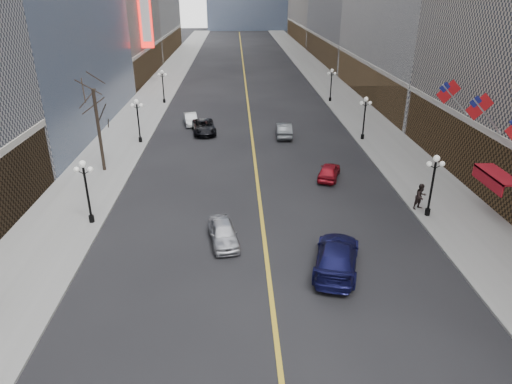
{
  "coord_description": "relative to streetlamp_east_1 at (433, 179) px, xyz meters",
  "views": [
    {
      "loc": [
        -1.68,
        1.57,
        14.95
      ],
      "look_at": [
        -0.84,
        20.66,
        6.39
      ],
      "focal_mm": 32.0,
      "sensor_mm": 36.0,
      "label": 1
    }
  ],
  "objects": [
    {
      "name": "car_nb_mid",
      "position": [
        -18.91,
        25.02,
        -2.24
      ],
      "size": [
        2.09,
        4.19,
        1.32
      ],
      "primitive_type": "imported",
      "rotation": [
        0.0,
        0.0,
        0.18
      ],
      "color": "silver",
      "rests_on": "ground"
    },
    {
      "name": "streetlamp_east_3",
      "position": [
        0.0,
        36.0,
        0.0
      ],
      "size": [
        1.26,
        0.44,
        4.52
      ],
      "color": "black",
      "rests_on": "sidewalk_east"
    },
    {
      "name": "flag_5",
      "position": [
        3.51,
        7.0,
        4.39
      ],
      "size": [
        2.87,
        0.12,
        2.87
      ],
      "color": "#B2B2B7",
      "rests_on": "ground"
    },
    {
      "name": "streetlamp_east_1",
      "position": [
        0.0,
        0.0,
        0.0
      ],
      "size": [
        1.26,
        0.44,
        4.52
      ],
      "color": "black",
      "rests_on": "sidewalk_east"
    },
    {
      "name": "streetlamp_west_1",
      "position": [
        -23.6,
        0.0,
        0.0
      ],
      "size": [
        1.26,
        0.44,
        4.52
      ],
      "color": "black",
      "rests_on": "sidewalk_west"
    },
    {
      "name": "car_sb_far",
      "position": [
        -8.27,
        19.73,
        -2.14
      ],
      "size": [
        1.88,
        4.72,
        1.53
      ],
      "primitive_type": "imported",
      "rotation": [
        0.0,
        0.0,
        3.08
      ],
      "color": "#505558",
      "rests_on": "ground"
    },
    {
      "name": "car_nb_near",
      "position": [
        -14.45,
        -2.95,
        -2.19
      ],
      "size": [
        2.37,
        4.41,
        1.43
      ],
      "primitive_type": "imported",
      "rotation": [
        0.0,
        0.0,
        0.17
      ],
      "color": "#B1B2B9",
      "rests_on": "ground"
    },
    {
      "name": "car_sb_mid",
      "position": [
        -5.64,
        7.48,
        -2.23
      ],
      "size": [
        2.81,
        4.26,
        1.35
      ],
      "primitive_type": "imported",
      "rotation": [
        0.0,
        0.0,
        2.81
      ],
      "color": "maroon",
      "rests_on": "ground"
    },
    {
      "name": "awning_c",
      "position": [
        4.3,
        -0.0,
        0.18
      ],
      "size": [
        1.4,
        4.0,
        0.93
      ],
      "color": "maroon",
      "rests_on": "ground"
    },
    {
      "name": "streetlamp_west_3",
      "position": [
        -23.6,
        36.0,
        0.0
      ],
      "size": [
        1.26,
        0.44,
        4.52
      ],
      "color": "black",
      "rests_on": "sidewalk_west"
    },
    {
      "name": "sidewalk_east",
      "position": [
        2.2,
        40.0,
        -2.83
      ],
      "size": [
        6.0,
        230.0,
        0.15
      ],
      "primitive_type": "cube",
      "color": "gray",
      "rests_on": "ground"
    },
    {
      "name": "streetlamp_east_2",
      "position": [
        0.0,
        18.0,
        0.0
      ],
      "size": [
        1.26,
        0.44,
        4.52
      ],
      "color": "black",
      "rests_on": "sidewalk_east"
    },
    {
      "name": "ped_east_walk",
      "position": [
        -0.2,
        1.05,
        -1.77
      ],
      "size": [
        1.08,
        0.84,
        1.96
      ],
      "primitive_type": "imported",
      "rotation": [
        0.0,
        0.0,
        0.39
      ],
      "color": "black",
      "rests_on": "sidewalk_east"
    },
    {
      "name": "tree_west_far",
      "position": [
        -25.3,
        10.0,
        3.34
      ],
      "size": [
        3.6,
        3.6,
        7.92
      ],
      "color": "#2D231C",
      "rests_on": "sidewalk_west"
    },
    {
      "name": "car_sb_near",
      "position": [
        -7.85,
        -6.25,
        -2.05
      ],
      "size": [
        3.88,
        6.31,
        1.71
      ],
      "primitive_type": "imported",
      "rotation": [
        0.0,
        0.0,
        2.87
      ],
      "color": "#131347",
      "rests_on": "ground"
    },
    {
      "name": "sidewalk_west",
      "position": [
        -25.8,
        40.0,
        -2.83
      ],
      "size": [
        6.0,
        230.0,
        0.15
      ],
      "primitive_type": "cube",
      "color": "gray",
      "rests_on": "ground"
    },
    {
      "name": "streetlamp_west_2",
      "position": [
        -23.6,
        18.0,
        0.0
      ],
      "size": [
        1.26,
        0.44,
        4.52
      ],
      "color": "black",
      "rests_on": "sidewalk_west"
    },
    {
      "name": "lane_line",
      "position": [
        -11.8,
        50.0,
        -2.89
      ],
      "size": [
        0.25,
        200.0,
        0.02
      ],
      "primitive_type": "cube",
      "color": "gold",
      "rests_on": "ground"
    },
    {
      "name": "theatre_marquee",
      "position": [
        -27.68,
        50.0,
        9.1
      ],
      "size": [
        2.0,
        0.55,
        12.0
      ],
      "color": "red",
      "rests_on": "ground"
    },
    {
      "name": "car_nb_far",
      "position": [
        -17.13,
        21.41,
        -2.17
      ],
      "size": [
        3.16,
        5.55,
        1.46
      ],
      "primitive_type": "imported",
      "rotation": [
        0.0,
        0.0,
        0.15
      ],
      "color": "black",
      "rests_on": "ground"
    },
    {
      "name": "flag_4",
      "position": [
        3.51,
        2.0,
        4.39
      ],
      "size": [
        2.87,
        0.12,
        2.87
      ],
      "color": "#B2B2B7",
      "rests_on": "ground"
    }
  ]
}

